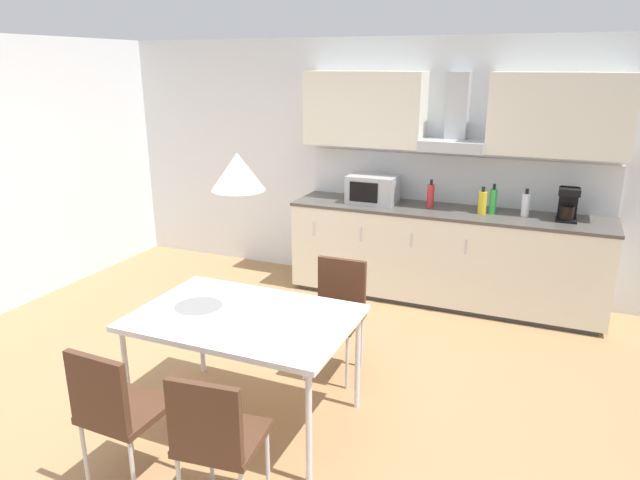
{
  "coord_description": "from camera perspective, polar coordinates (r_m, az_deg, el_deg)",
  "views": [
    {
      "loc": [
        2.0,
        -3.08,
        2.28
      ],
      "look_at": [
        0.4,
        0.72,
        1.0
      ],
      "focal_mm": 32.0,
      "sensor_mm": 36.0,
      "label": 1
    }
  ],
  "objects": [
    {
      "name": "ground_plane",
      "position": [
        4.32,
        -8.89,
        -14.97
      ],
      "size": [
        8.18,
        7.88,
        0.02
      ],
      "primitive_type": "cube",
      "color": "#9E754C"
    },
    {
      "name": "wall_back",
      "position": [
        6.17,
        3.69,
        7.78
      ],
      "size": [
        6.54,
        0.1,
        2.54
      ],
      "primitive_type": "cube",
      "color": "silver",
      "rests_on": "ground_plane"
    },
    {
      "name": "kitchen_counter",
      "position": [
        5.76,
        12.22,
        -1.5
      ],
      "size": [
        3.03,
        0.67,
        0.93
      ],
      "color": "#333333",
      "rests_on": "ground_plane"
    },
    {
      "name": "backsplash_tile",
      "position": [
        5.87,
        13.24,
        5.89
      ],
      "size": [
        3.01,
        0.02,
        0.47
      ],
      "primitive_type": "cube",
      "color": "silver",
      "rests_on": "kitchen_counter"
    },
    {
      "name": "upper_wall_cabinets",
      "position": [
        5.63,
        13.42,
        12.26
      ],
      "size": [
        3.01,
        0.4,
        0.72
      ],
      "color": "silver"
    },
    {
      "name": "microwave",
      "position": [
        5.77,
        5.3,
        5.08
      ],
      "size": [
        0.48,
        0.35,
        0.28
      ],
      "color": "#ADADB2",
      "rests_on": "kitchen_counter"
    },
    {
      "name": "coffee_maker",
      "position": [
        5.54,
        23.55,
        3.31
      ],
      "size": [
        0.18,
        0.19,
        0.3
      ],
      "color": "black",
      "rests_on": "kitchen_counter"
    },
    {
      "name": "bottle_green",
      "position": [
        5.56,
        16.92,
        3.75
      ],
      "size": [
        0.07,
        0.07,
        0.28
      ],
      "color": "green",
      "rests_on": "kitchen_counter"
    },
    {
      "name": "bottle_yellow",
      "position": [
        5.53,
        15.93,
        3.65
      ],
      "size": [
        0.08,
        0.08,
        0.26
      ],
      "color": "yellow",
      "rests_on": "kitchen_counter"
    },
    {
      "name": "bottle_white",
      "position": [
        5.57,
        19.88,
        3.36
      ],
      "size": [
        0.08,
        0.08,
        0.26
      ],
      "color": "white",
      "rests_on": "kitchen_counter"
    },
    {
      "name": "bottle_red",
      "position": [
        5.68,
        11.01,
        4.41
      ],
      "size": [
        0.07,
        0.07,
        0.27
      ],
      "color": "red",
      "rests_on": "kitchen_counter"
    },
    {
      "name": "dining_table",
      "position": [
        3.69,
        -7.59,
        -8.12
      ],
      "size": [
        1.38,
        0.93,
        0.75
      ],
      "color": "white",
      "rests_on": "ground_plane"
    },
    {
      "name": "chair_far_right",
      "position": [
        4.34,
        1.73,
        -6.53
      ],
      "size": [
        0.41,
        0.41,
        0.87
      ],
      "color": "#4C2D1E",
      "rests_on": "ground_plane"
    },
    {
      "name": "chair_near_left",
      "position": [
        3.35,
        -19.87,
        -15.28
      ],
      "size": [
        0.41,
        0.41,
        0.87
      ],
      "color": "#4C2D1E",
      "rests_on": "ground_plane"
    },
    {
      "name": "chair_near_right",
      "position": [
        3.01,
        -10.44,
        -18.51
      ],
      "size": [
        0.44,
        0.44,
        0.87
      ],
      "color": "#4C2D1E",
      "rests_on": "ground_plane"
    },
    {
      "name": "pendant_lamp",
      "position": [
        3.4,
        -8.23,
        6.78
      ],
      "size": [
        0.32,
        0.32,
        0.22
      ],
      "primitive_type": "cone",
      "color": "silver"
    }
  ]
}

